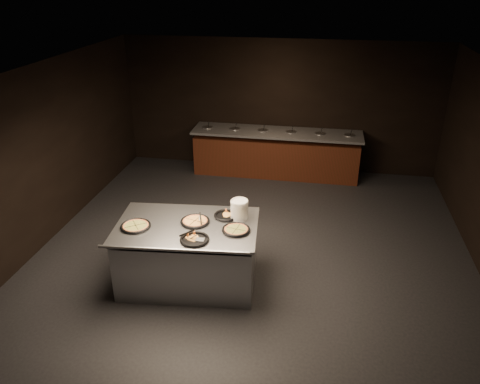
{
  "coord_description": "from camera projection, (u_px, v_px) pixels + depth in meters",
  "views": [
    {
      "loc": [
        0.94,
        -6.17,
        4.22
      ],
      "look_at": [
        -0.23,
        0.3,
        1.06
      ],
      "focal_mm": 35.0,
      "sensor_mm": 36.0,
      "label": 1
    }
  ],
  "objects": [
    {
      "name": "pan_cheese_whole",
      "position": [
        195.0,
        221.0,
        6.64
      ],
      "size": [
        0.42,
        0.42,
        0.04
      ],
      "rotation": [
        0.0,
        0.0,
        -0.29
      ],
      "color": "black",
      "rests_on": "serving_counter"
    },
    {
      "name": "pan_cheese_slices_a",
      "position": [
        226.0,
        215.0,
        6.79
      ],
      "size": [
        0.36,
        0.36,
        0.04
      ],
      "rotation": [
        0.0,
        0.0,
        0.99
      ],
      "color": "black",
      "rests_on": "serving_counter"
    },
    {
      "name": "server_left",
      "position": [
        200.0,
        218.0,
        6.61
      ],
      "size": [
        0.17,
        0.28,
        0.15
      ],
      "rotation": [
        0.0,
        0.0,
        2.09
      ],
      "color": "silver",
      "rests_on": "serving_counter"
    },
    {
      "name": "salad_bar",
      "position": [
        276.0,
        156.0,
        10.42
      ],
      "size": [
        3.7,
        0.83,
        1.18
      ],
      "color": "#4C1B12",
      "rests_on": "ground"
    },
    {
      "name": "server_right",
      "position": [
        191.0,
        235.0,
        6.18
      ],
      "size": [
        0.34,
        0.1,
        0.16
      ],
      "rotation": [
        0.0,
        0.0,
        0.04
      ],
      "color": "silver",
      "rests_on": "serving_counter"
    },
    {
      "name": "plate_stack",
      "position": [
        239.0,
        210.0,
        6.69
      ],
      "size": [
        0.25,
        0.25,
        0.28
      ],
      "primitive_type": "cylinder",
      "color": "white",
      "rests_on": "serving_counter"
    },
    {
      "name": "pan_veggie_slices",
      "position": [
        236.0,
        230.0,
        6.42
      ],
      "size": [
        0.39,
        0.39,
        0.04
      ],
      "rotation": [
        0.0,
        0.0,
        -0.19
      ],
      "color": "black",
      "rests_on": "serving_counter"
    },
    {
      "name": "pan_cheese_slices_b",
      "position": [
        195.0,
        239.0,
        6.19
      ],
      "size": [
        0.39,
        0.39,
        0.04
      ],
      "rotation": [
        0.0,
        0.0,
        1.76
      ],
      "color": "black",
      "rests_on": "serving_counter"
    },
    {
      "name": "serving_counter",
      "position": [
        188.0,
        255.0,
        6.79
      ],
      "size": [
        2.1,
        1.46,
        0.96
      ],
      "rotation": [
        0.0,
        0.0,
        0.09
      ],
      "color": "silver",
      "rests_on": "ground"
    },
    {
      "name": "room",
      "position": [
        252.0,
        178.0,
        6.83
      ],
      "size": [
        7.02,
        8.02,
        2.92
      ],
      "color": "black",
      "rests_on": "ground"
    },
    {
      "name": "pan_veggie_whole",
      "position": [
        136.0,
        226.0,
        6.51
      ],
      "size": [
        0.42,
        0.42,
        0.04
      ],
      "rotation": [
        0.0,
        0.0,
        0.62
      ],
      "color": "black",
      "rests_on": "serving_counter"
    }
  ]
}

